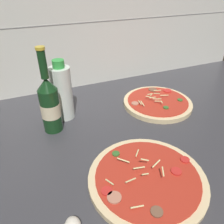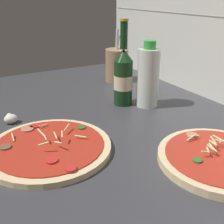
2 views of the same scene
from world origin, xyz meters
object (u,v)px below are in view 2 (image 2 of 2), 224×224
(beer_bottle, at_px, (123,76))
(oil_bottle, at_px, (148,77))
(mushroom_left, at_px, (11,119))
(utensil_crock, at_px, (117,65))
(pizza_far, at_px, (219,158))
(pizza_near, at_px, (49,147))

(beer_bottle, xyz_separation_m, oil_bottle, (0.05, 0.06, 0.00))
(oil_bottle, relative_size, mushroom_left, 5.33)
(beer_bottle, bearing_deg, utensil_crock, 154.05)
(pizza_far, height_order, mushroom_left, pizza_far)
(pizza_near, relative_size, pizza_far, 1.10)
(beer_bottle, distance_m, mushroom_left, 0.37)
(oil_bottle, xyz_separation_m, mushroom_left, (-0.08, -0.42, -0.08))
(beer_bottle, height_order, mushroom_left, beer_bottle)
(pizza_far, height_order, beer_bottle, beer_bottle)
(pizza_far, height_order, oil_bottle, oil_bottle)
(pizza_near, bearing_deg, beer_bottle, 118.98)
(beer_bottle, relative_size, utensil_crock, 1.31)
(pizza_near, relative_size, beer_bottle, 1.07)
(pizza_near, xyz_separation_m, utensil_crock, (-0.42, 0.43, 0.06))
(oil_bottle, distance_m, mushroom_left, 0.44)
(beer_bottle, distance_m, utensil_crock, 0.27)
(oil_bottle, height_order, utensil_crock, oil_bottle)
(pizza_far, bearing_deg, beer_bottle, 179.73)
(pizza_far, xyz_separation_m, utensil_crock, (-0.65, 0.12, 0.06))
(pizza_far, bearing_deg, pizza_near, -127.12)
(beer_bottle, relative_size, mushroom_left, 6.91)
(pizza_near, xyz_separation_m, pizza_far, (0.23, 0.31, 0.00))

